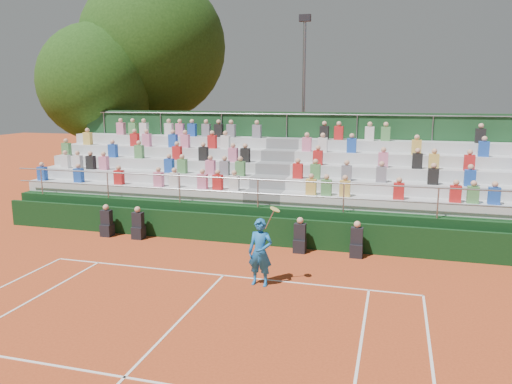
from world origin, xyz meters
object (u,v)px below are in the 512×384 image
(tennis_player, at_px, (260,252))
(tree_east, at_px, (153,47))
(tree_west, at_px, (97,83))
(floodlight_mast, at_px, (304,92))

(tennis_player, relative_size, tree_east, 0.19)
(tree_west, xyz_separation_m, floodlight_mast, (10.42, 3.04, -0.47))
(tree_east, bearing_deg, tree_west, -124.61)
(tennis_player, bearing_deg, tree_west, 137.16)
(tree_east, height_order, floodlight_mast, tree_east)
(tennis_player, relative_size, floodlight_mast, 0.24)
(tennis_player, distance_m, tree_east, 18.28)
(floodlight_mast, bearing_deg, tennis_player, -84.15)
(tree_west, bearing_deg, tennis_player, -42.84)
(tree_east, distance_m, floodlight_mast, 8.87)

